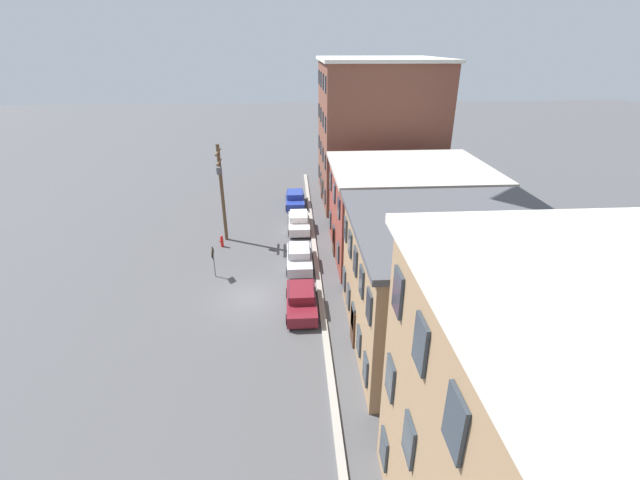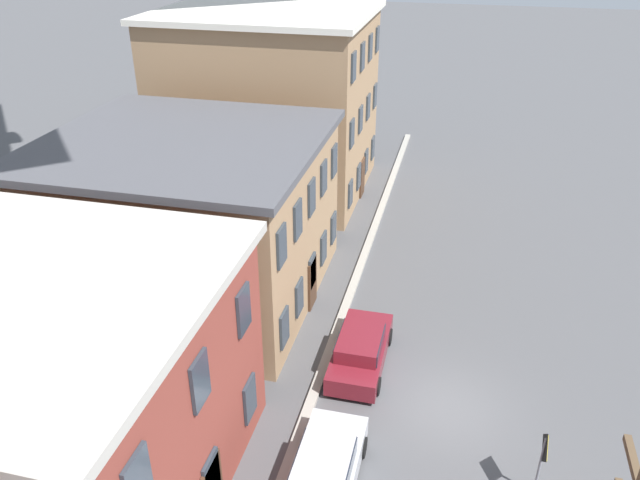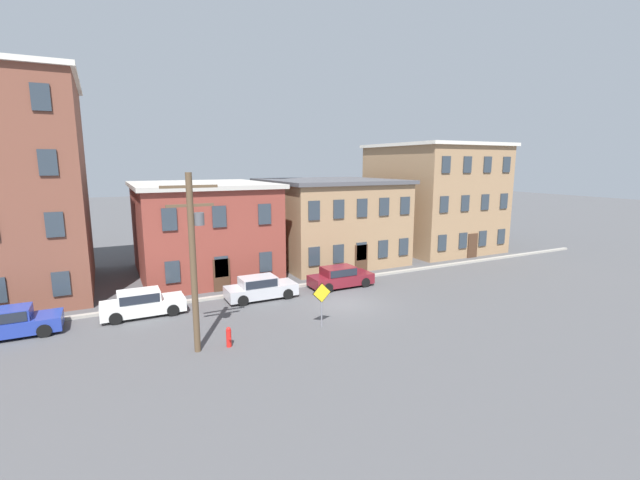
# 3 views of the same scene
# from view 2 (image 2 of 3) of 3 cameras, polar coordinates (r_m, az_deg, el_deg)

# --- Properties ---
(ground_plane) EXTENTS (200.00, 200.00, 0.00)m
(ground_plane) POSITION_cam_2_polar(r_m,az_deg,el_deg) (22.50, 11.35, -14.74)
(ground_plane) COLOR #4C4C4F
(kerb_strip) EXTENTS (56.00, 0.36, 0.16)m
(kerb_strip) POSITION_cam_2_polar(r_m,az_deg,el_deg) (22.82, -0.23, -13.05)
(kerb_strip) COLOR #9E998E
(kerb_strip) RESTS_ON ground_plane
(apartment_midblock) EXTENTS (9.78, 11.43, 6.97)m
(apartment_midblock) POSITION_cam_2_polar(r_m,az_deg,el_deg) (19.29, -26.01, -12.34)
(apartment_midblock) COLOR brown
(apartment_midblock) RESTS_ON ground_plane
(apartment_far) EXTENTS (10.69, 10.99, 7.05)m
(apartment_far) POSITION_cam_2_polar(r_m,az_deg,el_deg) (26.79, -11.78, 1.98)
(apartment_far) COLOR #9E7A56
(apartment_far) RESTS_ON ground_plane
(apartment_annex) EXTENTS (10.16, 11.43, 10.26)m
(apartment_annex) POSITION_cam_2_polar(r_m,az_deg,el_deg) (36.59, -4.63, 12.35)
(apartment_annex) COLOR #9E7A56
(apartment_annex) RESTS_ON ground_plane
(car_silver) EXTENTS (4.40, 1.92, 1.43)m
(car_silver) POSITION_cam_2_polar(r_m,az_deg,el_deg) (19.20, 0.41, -20.35)
(car_silver) COLOR #B7B7BC
(car_silver) RESTS_ON ground_plane
(car_maroon) EXTENTS (4.40, 1.92, 1.43)m
(car_maroon) POSITION_cam_2_polar(r_m,az_deg,el_deg) (23.34, 3.72, -9.90)
(car_maroon) COLOR maroon
(car_maroon) RESTS_ON ground_plane
(caution_sign) EXTENTS (1.06, 0.08, 2.39)m
(caution_sign) POSITION_cam_2_polar(r_m,az_deg,el_deg) (19.49, 19.72, -17.99)
(caution_sign) COLOR slate
(caution_sign) RESTS_ON ground_plane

